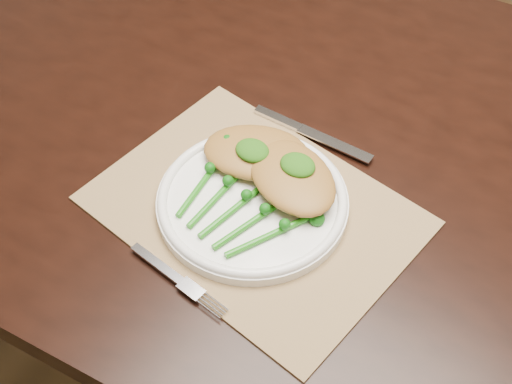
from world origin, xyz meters
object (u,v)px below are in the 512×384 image
Objects in this scene: placemat at (254,210)px; broccolini_bundle at (236,207)px; dining_table at (326,291)px; chicken_fillet_left at (257,152)px; dinner_plate at (252,201)px.

broccolini_bundle is (-0.01, -0.02, 0.02)m from placemat.
dining_table is 9.11× the size of broccolini_bundle.
chicken_fillet_left reaches higher than placemat.
dining_table is at bearing 83.48° from broccolini_bundle.
chicken_fillet_left is (-0.04, 0.06, 0.03)m from placemat.
chicken_fillet_left is at bearing -135.21° from dining_table.
placemat is 1.59× the size of dinner_plate.
broccolini_bundle is (0.03, -0.09, -0.01)m from chicken_fillet_left.
dinner_plate is 0.07m from chicken_fillet_left.
chicken_fillet_left is 0.78× the size of broccolini_bundle.
dinner_plate reaches higher than placemat.
dinner_plate is at bearing 155.78° from placemat.
placemat is 0.03m from broccolini_bundle.
broccolini_bundle is at bearing -95.45° from chicken_fillet_left.
placemat is 2.75× the size of chicken_fillet_left.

